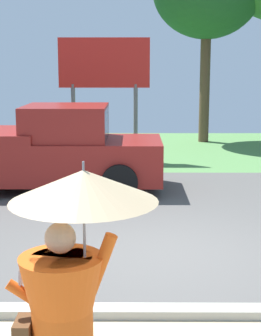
{
  "coord_description": "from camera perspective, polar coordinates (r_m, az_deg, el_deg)",
  "views": [
    {
      "loc": [
        -0.41,
        -7.55,
        2.78
      ],
      "look_at": [
        -0.46,
        1.0,
        1.1
      ],
      "focal_mm": 57.1,
      "sensor_mm": 36.0,
      "label": 1
    }
  ],
  "objects": [
    {
      "name": "ground_plane",
      "position": [
        10.88,
        2.47,
        -3.97
      ],
      "size": [
        40.0,
        22.0,
        0.2
      ],
      "color": "#565451"
    },
    {
      "name": "monk_pedestrian",
      "position": [
        3.93,
        -6.71,
        -14.03
      ],
      "size": [
        1.09,
        1.03,
        2.13
      ],
      "rotation": [
        0.0,
        0.0,
        -0.01
      ],
      "color": "#E55B19",
      "rests_on": "ground_plane"
    },
    {
      "name": "pickup_truck",
      "position": [
        12.01,
        -9.06,
        1.81
      ],
      "size": [
        5.2,
        2.28,
        1.88
      ],
      "rotation": [
        0.0,
        0.0,
        -0.02
      ],
      "color": "maroon",
      "rests_on": "ground_plane"
    },
    {
      "name": "roadside_billboard",
      "position": [
        15.46,
        -2.83,
        10.23
      ],
      "size": [
        2.6,
        0.12,
        3.5
      ],
      "color": "slate",
      "rests_on": "ground_plane"
    }
  ]
}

